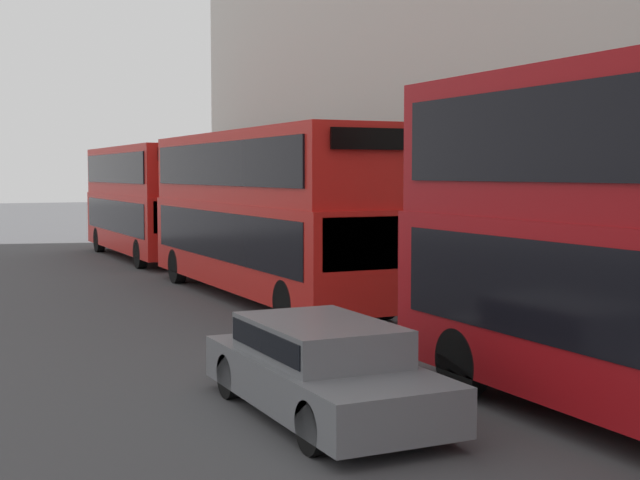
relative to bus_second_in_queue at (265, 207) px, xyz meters
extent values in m
cylinder|color=black|center=(-1.12, -10.53, -1.85)|extent=(0.30, 1.00, 1.00)
cylinder|color=black|center=(1.13, -10.53, -1.85)|extent=(0.30, 1.00, 1.00)
cube|color=red|center=(0.00, 0.01, -0.94)|extent=(2.55, 11.46, 2.12)
cube|color=red|center=(0.00, 0.01, 1.01)|extent=(2.50, 11.23, 1.77)
cube|color=black|center=(0.00, 0.01, -0.68)|extent=(2.59, 10.54, 1.19)
cube|color=black|center=(0.00, 0.01, 1.10)|extent=(2.59, 10.54, 1.06)
cube|color=black|center=(0.00, -5.69, -0.51)|extent=(2.17, 0.06, 1.06)
cube|color=black|center=(0.00, -5.69, 1.55)|extent=(1.78, 0.06, 0.43)
cylinder|color=black|center=(-1.12, -4.12, -1.85)|extent=(0.30, 1.00, 1.00)
cylinder|color=black|center=(1.13, -4.12, -1.85)|extent=(0.30, 1.00, 1.00)
cylinder|color=black|center=(-1.12, 4.14, -1.85)|extent=(0.30, 1.00, 1.00)
cylinder|color=black|center=(1.13, 4.14, -1.85)|extent=(0.30, 1.00, 1.00)
cube|color=red|center=(0.00, 12.04, -0.96)|extent=(2.55, 10.13, 2.07)
cube|color=red|center=(0.00, 12.04, 0.96)|extent=(2.50, 9.93, 1.77)
cube|color=black|center=(0.00, 12.04, -0.71)|extent=(2.59, 9.32, 1.16)
cube|color=black|center=(0.00, 12.04, 1.05)|extent=(2.59, 9.32, 1.06)
cube|color=black|center=(0.00, 7.00, -0.55)|extent=(2.17, 0.06, 1.04)
cube|color=black|center=(0.00, 7.00, 1.49)|extent=(1.78, 0.06, 0.43)
cylinder|color=black|center=(-1.12, 8.57, -1.85)|extent=(0.30, 1.00, 1.00)
cylinder|color=black|center=(1.13, 8.57, -1.85)|extent=(0.30, 1.00, 1.00)
cylinder|color=black|center=(-1.12, 15.50, -1.85)|extent=(0.30, 1.00, 1.00)
cylinder|color=black|center=(1.13, 15.50, -1.85)|extent=(0.30, 1.00, 1.00)
cube|color=slate|center=(-3.40, -10.63, -1.87)|extent=(1.79, 4.44, 0.60)
cube|color=slate|center=(-3.40, -10.52, -1.33)|extent=(1.58, 2.44, 0.48)
cube|color=black|center=(-3.40, -10.52, -1.30)|extent=(1.61, 2.32, 0.31)
cylinder|color=black|center=(-4.19, -12.05, -2.03)|extent=(0.22, 0.64, 0.64)
cylinder|color=black|center=(-2.61, -12.05, -2.03)|extent=(0.22, 0.64, 0.64)
cylinder|color=black|center=(-4.19, -9.21, -2.03)|extent=(0.22, 0.64, 0.64)
cylinder|color=black|center=(-2.61, -9.21, -2.03)|extent=(0.22, 0.64, 0.64)
cylinder|color=#334C6B|center=(2.16, 5.00, -1.66)|extent=(0.36, 0.36, 1.38)
sphere|color=tan|center=(2.16, 5.00, -0.86)|extent=(0.22, 0.22, 0.22)
camera|label=1|loc=(-8.38, -21.12, 0.87)|focal=50.00mm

